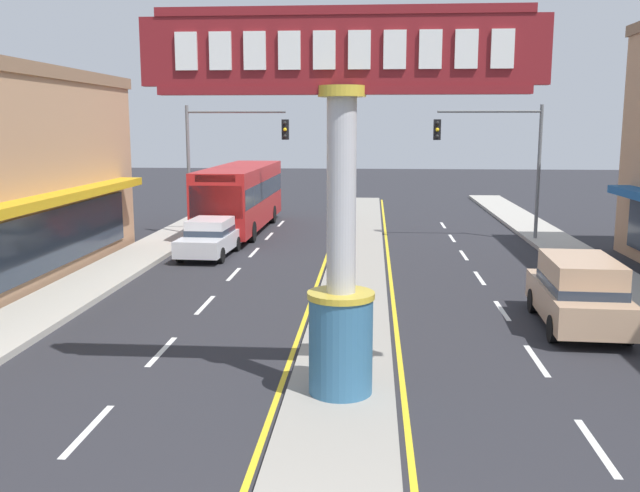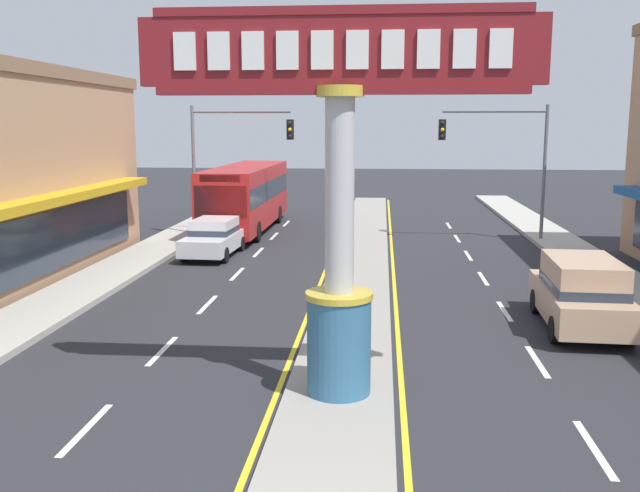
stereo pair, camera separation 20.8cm
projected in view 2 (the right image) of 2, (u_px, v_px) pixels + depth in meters
median_strip at (358, 274)px, 25.05m from camera, size 2.14×52.00×0.14m
sidewalk_left at (97, 281)px, 23.84m from camera, size 2.22×60.00×0.18m
sidewalk_right at (633, 292)px, 22.33m from camera, size 2.22×60.00×0.18m
lane_markings at (357, 285)px, 23.73m from camera, size 8.88×52.00×0.01m
district_sign at (340, 201)px, 13.21m from camera, size 7.40×1.30×7.27m
traffic_light_left_side at (230, 148)px, 32.90m from camera, size 4.86×0.46×6.20m
traffic_light_right_side at (506, 149)px, 31.69m from camera, size 4.86×0.46×6.20m
bus_near_right_lane at (246, 194)px, 35.54m from camera, size 2.64×11.22×3.26m
suv_far_right_lane at (581, 293)px, 18.43m from camera, size 2.13×4.68×1.90m
sedan_near_left_lane at (214, 237)px, 28.79m from camera, size 1.98×4.37×1.53m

